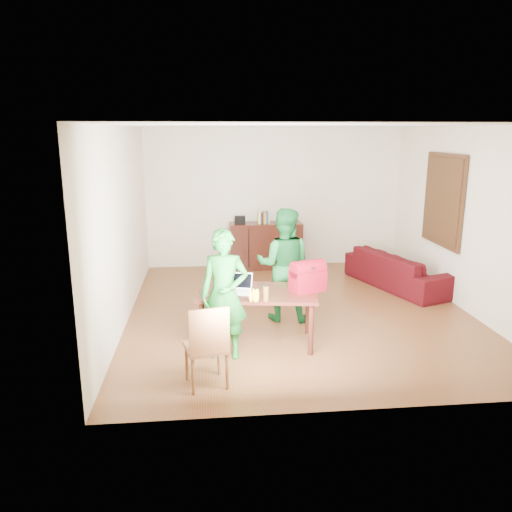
{
  "coord_description": "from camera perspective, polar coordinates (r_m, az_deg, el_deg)",
  "views": [
    {
      "loc": [
        -1.35,
        -6.96,
        2.62
      ],
      "look_at": [
        -0.73,
        -0.86,
        1.09
      ],
      "focal_mm": 35.0,
      "sensor_mm": 36.0,
      "label": 1
    }
  ],
  "objects": [
    {
      "name": "room",
      "position": [
        7.33,
        4.99,
        3.66
      ],
      "size": [
        5.2,
        5.7,
        2.9
      ],
      "color": "#482412",
      "rests_on": "ground"
    },
    {
      "name": "person_far",
      "position": [
        7.03,
        3.17,
        -0.99
      ],
      "size": [
        0.9,
        0.77,
        1.6
      ],
      "primitive_type": "imported",
      "rotation": [
        0.0,
        0.0,
        2.91
      ],
      "color": "#145C25",
      "rests_on": "ground"
    },
    {
      "name": "red_bag",
      "position": [
        6.24,
        5.93,
        -2.62
      ],
      "size": [
        0.48,
        0.37,
        0.31
      ],
      "primitive_type": "cube",
      "rotation": [
        0.0,
        0.0,
        0.34
      ],
      "color": "maroon",
      "rests_on": "table"
    },
    {
      "name": "chair",
      "position": [
        5.39,
        -5.67,
        -11.95
      ],
      "size": [
        0.49,
        0.48,
        0.92
      ],
      "rotation": [
        0.0,
        0.0,
        0.23
      ],
      "color": "brown",
      "rests_on": "ground"
    },
    {
      "name": "bottle",
      "position": [
        5.86,
        1.14,
        -4.2
      ],
      "size": [
        0.08,
        0.08,
        0.2
      ],
      "primitive_type": "cylinder",
      "rotation": [
        0.0,
        0.0,
        -0.28
      ],
      "color": "brown",
      "rests_on": "table"
    },
    {
      "name": "table",
      "position": [
        6.26,
        0.18,
        -4.76
      ],
      "size": [
        1.57,
        1.03,
        0.69
      ],
      "rotation": [
        0.0,
        0.0,
        -0.15
      ],
      "color": "black",
      "rests_on": "ground"
    },
    {
      "name": "bananas",
      "position": [
        5.83,
        -0.24,
        -5.01
      ],
      "size": [
        0.17,
        0.1,
        0.06
      ],
      "primitive_type": null,
      "rotation": [
        0.0,
        0.0,
        -0.01
      ],
      "color": "gold",
      "rests_on": "table"
    },
    {
      "name": "sofa",
      "position": [
        8.97,
        16.01,
        -1.52
      ],
      "size": [
        1.45,
        2.21,
        0.6
      ],
      "primitive_type": "imported",
      "rotation": [
        0.0,
        0.0,
        1.91
      ],
      "color": "#390712",
      "rests_on": "ground"
    },
    {
      "name": "person_near",
      "position": [
        5.85,
        -3.65,
        -4.4
      ],
      "size": [
        0.62,
        0.46,
        1.55
      ],
      "primitive_type": "imported",
      "rotation": [
        0.0,
        0.0,
        -0.17
      ],
      "color": "#15621D",
      "rests_on": "ground"
    },
    {
      "name": "laptop",
      "position": [
        6.18,
        -2.05,
        -3.8
      ],
      "size": [
        0.35,
        0.29,
        0.22
      ],
      "rotation": [
        0.0,
        0.0,
        -0.26
      ],
      "color": "white",
      "rests_on": "table"
    }
  ]
}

